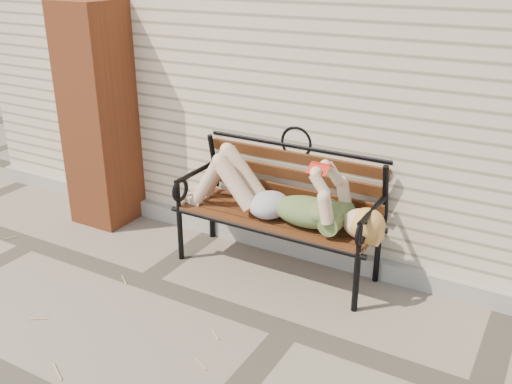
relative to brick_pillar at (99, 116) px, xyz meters
The scene contains 7 objects.
ground 2.62m from the brick_pillar, 18.06° to the right, with size 80.00×80.00×0.00m, color #796E5D.
house_wall 3.26m from the brick_pillar, 44.37° to the left, with size 8.00×4.00×3.00m, color beige.
foundation_strip 2.49m from the brick_pillar, ahead, with size 8.00×0.10×0.15m, color #9E998E.
brick_pillar is the anchor object (origin of this frame).
garden_bench 1.88m from the brick_pillar, ahead, with size 1.72×0.69×1.12m.
reading_woman 1.89m from the brick_pillar, ahead, with size 1.63×0.37×0.51m.
straw_scatter 1.92m from the brick_pillar, 59.93° to the right, with size 3.02×1.78×0.01m.
Camera 1 is at (1.39, -2.88, 2.34)m, focal length 40.00 mm.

